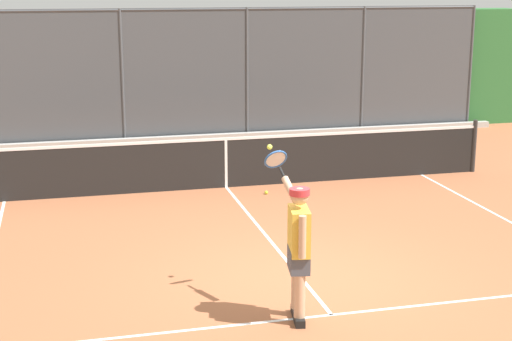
{
  "coord_description": "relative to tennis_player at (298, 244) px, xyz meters",
  "views": [
    {
      "loc": [
        2.93,
        9.16,
        3.83
      ],
      "look_at": [
        0.17,
        -1.87,
        1.05
      ],
      "focal_mm": 55.0,
      "sensor_mm": 36.0,
      "label": 1
    }
  ],
  "objects": [
    {
      "name": "court_line_markings",
      "position": [
        -0.42,
        0.23,
        -0.91
      ],
      "size": [
        8.1,
        10.91,
        0.01
      ],
      "color": "white",
      "rests_on": "ground"
    },
    {
      "name": "fence_backdrop",
      "position": [
        -0.42,
        -11.23,
        0.61
      ],
      "size": [
        18.12,
        1.37,
        3.18
      ],
      "color": "#474C51",
      "rests_on": "ground"
    },
    {
      "name": "ground_plane",
      "position": [
        -0.42,
        -1.11,
        -0.91
      ],
      "size": [
        60.0,
        60.0,
        0.0
      ],
      "primitive_type": "plane",
      "color": "#A8603D"
    },
    {
      "name": "tennis_player",
      "position": [
        0.0,
        0.0,
        0.0
      ],
      "size": [
        0.34,
        1.37,
        1.87
      ],
      "rotation": [
        0.0,
        0.0,
        -1.74
      ],
      "color": "black",
      "rests_on": "ground"
    },
    {
      "name": "tennis_ball_near_baseline",
      "position": [
        -1.03,
        -5.33,
        -0.88
      ],
      "size": [
        0.07,
        0.07,
        0.07
      ],
      "primitive_type": "sphere",
      "color": "#CCDB33",
      "rests_on": "ground"
    },
    {
      "name": "tennis_net",
      "position": [
        -0.42,
        -5.99,
        -0.42
      ],
      "size": [
        10.4,
        0.09,
        1.07
      ],
      "color": "#2D2D2D",
      "rests_on": "ground"
    }
  ]
}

